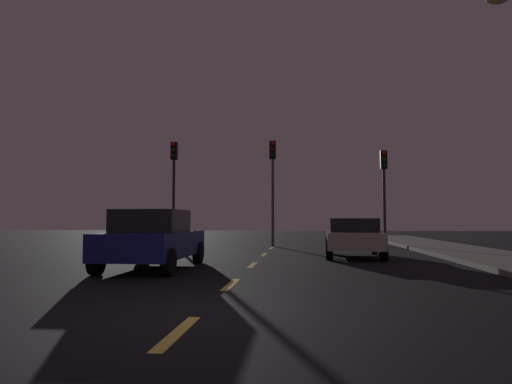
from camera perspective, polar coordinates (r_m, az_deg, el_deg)
The scene contains 11 objects.
ground_plane at distance 13.36m, azimuth -0.16°, elevation -9.14°, with size 80.00×80.00×0.00m, color black.
lane_stripe_nearest at distance 5.38m, azimuth -10.06°, elevation -17.38°, with size 0.16×1.60×0.01m, color #EACC4C.
lane_stripe_second at distance 9.03m, azimuth -3.23°, elevation -11.78°, with size 0.16×1.60×0.01m, color #EACC4C.
lane_stripe_third at distance 12.77m, azimuth -0.45°, elevation -9.38°, with size 0.16×1.60×0.01m, color #EACC4C.
lane_stripe_fourth at distance 16.54m, azimuth 1.05°, elevation -8.06°, with size 0.16×1.60×0.01m, color #EACC4C.
lane_stripe_fifth at distance 20.31m, azimuth 1.98°, elevation -7.23°, with size 0.16×1.60×0.01m, color #EACC4C.
traffic_signal_left at distance 22.80m, azimuth -10.55°, elevation 2.41°, with size 0.32×0.38×5.24m.
traffic_signal_center at distance 21.90m, azimuth 2.16°, elevation 2.53°, with size 0.32×0.38×5.21m.
traffic_signal_right at distance 22.16m, azimuth 16.18°, elevation 1.65°, with size 0.32×0.38×4.64m.
car_stopped_ahead at distance 15.80m, azimuth 12.43°, elevation -5.67°, with size 2.06×3.93×1.34m.
car_adjacent_lane at distance 12.10m, azimuth -13.12°, elevation -5.92°, with size 1.99×4.18×1.55m.
Camera 1 is at (1.43, -6.22, 1.29)m, focal length 31.04 mm.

